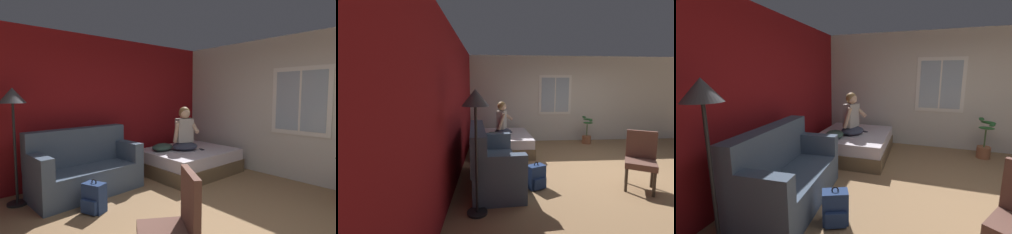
{
  "view_description": "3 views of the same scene",
  "coord_description": "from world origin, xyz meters",
  "views": [
    {
      "loc": [
        -2.23,
        -1.57,
        1.6
      ],
      "look_at": [
        1.11,
        2.23,
        1.17
      ],
      "focal_mm": 28.0,
      "sensor_mm": 36.0,
      "label": 1
    },
    {
      "loc": [
        -4.33,
        2.48,
        1.72
      ],
      "look_at": [
        0.89,
        2.1,
        1.03
      ],
      "focal_mm": 24.0,
      "sensor_mm": 36.0,
      "label": 2
    },
    {
      "loc": [
        -2.91,
        0.85,
        1.73
      ],
      "look_at": [
        1.07,
        2.18,
        0.92
      ],
      "focal_mm": 24.0,
      "sensor_mm": 36.0,
      "label": 3
    }
  ],
  "objects": [
    {
      "name": "floor_lamp",
      "position": [
        -1.43,
        2.66,
        1.43
      ],
      "size": [
        0.36,
        0.36,
        1.7
      ],
      "color": "black",
      "rests_on": "ground"
    },
    {
      "name": "throw_pillow",
      "position": [
        1.11,
        2.39,
        0.55
      ],
      "size": [
        0.54,
        0.45,
        0.14
      ],
      "primitive_type": "ellipsoid",
      "rotation": [
        0.0,
        0.0,
        0.2
      ],
      "color": "#385147",
      "rests_on": "bed"
    },
    {
      "name": "ground_plane",
      "position": [
        0.0,
        0.0,
        0.0
      ],
      "size": [
        40.0,
        40.0,
        0.0
      ],
      "primitive_type": "plane",
      "color": "#93704C"
    },
    {
      "name": "wall_side_with_window",
      "position": [
        2.78,
        0.0,
        1.35
      ],
      "size": [
        0.19,
        7.56,
        2.7
      ],
      "color": "silver",
      "rests_on": "ground"
    },
    {
      "name": "couch",
      "position": [
        -0.47,
        2.48,
        0.39
      ],
      "size": [
        1.75,
        0.94,
        1.04
      ],
      "color": "#47566B",
      "rests_on": "ground"
    },
    {
      "name": "wall_back_accent",
      "position": [
        0.0,
        3.16,
        1.35
      ],
      "size": [
        10.41,
        0.16,
        2.7
      ],
      "primitive_type": "cube",
      "color": "maroon",
      "rests_on": "ground"
    },
    {
      "name": "cell_phone",
      "position": [
        1.78,
        1.93,
        0.48
      ],
      "size": [
        0.12,
        0.16,
        0.01
      ],
      "primitive_type": "cube",
      "rotation": [
        0.0,
        0.0,
        2.74
      ],
      "color": "black",
      "rests_on": "bed"
    },
    {
      "name": "side_chair",
      "position": [
        -0.83,
        -0.07,
        0.53
      ],
      "size": [
        0.63,
        0.63,
        0.98
      ],
      "color": "#382D23",
      "rests_on": "ground"
    },
    {
      "name": "potted_plant",
      "position": [
        2.24,
        -0.5,
        0.3
      ],
      "size": [
        0.39,
        0.37,
        0.85
      ],
      "color": "#995B3D",
      "rests_on": "ground"
    },
    {
      "name": "bed",
      "position": [
        1.62,
        2.13,
        0.24
      ],
      "size": [
        1.78,
        1.48,
        0.48
      ],
      "color": "brown",
      "rests_on": "ground"
    },
    {
      "name": "person_seated",
      "position": [
        1.49,
        2.15,
        0.84
      ],
      "size": [
        0.63,
        0.58,
        0.88
      ],
      "color": "#383D51",
      "rests_on": "bed"
    },
    {
      "name": "backpack",
      "position": [
        -0.7,
        1.69,
        0.19
      ],
      "size": [
        0.32,
        0.35,
        0.46
      ],
      "color": "navy",
      "rests_on": "ground"
    }
  ]
}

